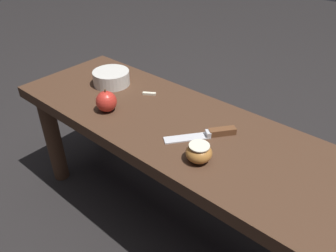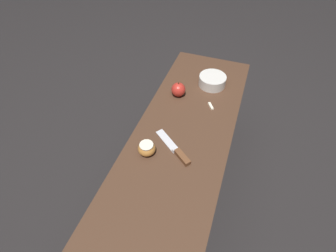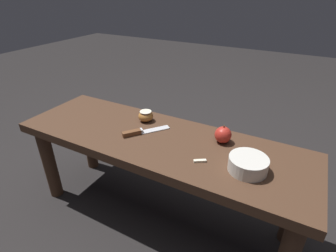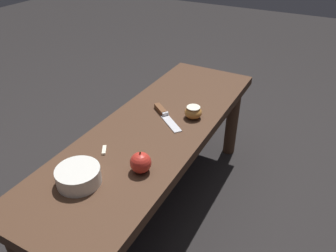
# 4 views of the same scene
# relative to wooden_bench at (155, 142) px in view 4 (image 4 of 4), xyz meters

# --- Properties ---
(ground_plane) EXTENTS (8.00, 8.00, 0.00)m
(ground_plane) POSITION_rel_wooden_bench_xyz_m (0.00, 0.00, -0.37)
(ground_plane) COLOR black
(wooden_bench) EXTENTS (1.27, 0.41, 0.45)m
(wooden_bench) POSITION_rel_wooden_bench_xyz_m (0.00, 0.00, 0.00)
(wooden_bench) COLOR #472D1E
(wooden_bench) RESTS_ON ground_plane
(knife) EXTENTS (0.15, 0.19, 0.02)m
(knife) POSITION_rel_wooden_bench_xyz_m (0.09, 0.01, 0.08)
(knife) COLOR silver
(knife) RESTS_ON wooden_bench
(apple_whole) EXTENTS (0.07, 0.07, 0.08)m
(apple_whole) POSITION_rel_wooden_bench_xyz_m (-0.25, -0.10, 0.11)
(apple_whole) COLOR red
(apple_whole) RESTS_ON wooden_bench
(apple_cut) EXTENTS (0.07, 0.07, 0.05)m
(apple_cut) POSITION_rel_wooden_bench_xyz_m (0.13, -0.10, 0.10)
(apple_cut) COLOR #B27233
(apple_cut) RESTS_ON wooden_bench
(apple_slice_near_knife) EXTENTS (0.05, 0.04, 0.01)m
(apple_slice_near_knife) POSITION_rel_wooden_bench_xyz_m (-0.22, 0.07, 0.08)
(apple_slice_near_knife) COLOR silver
(apple_slice_near_knife) RESTS_ON wooden_bench
(bowl) EXTENTS (0.14, 0.14, 0.05)m
(bowl) POSITION_rel_wooden_bench_xyz_m (-0.39, 0.04, 0.10)
(bowl) COLOR silver
(bowl) RESTS_ON wooden_bench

